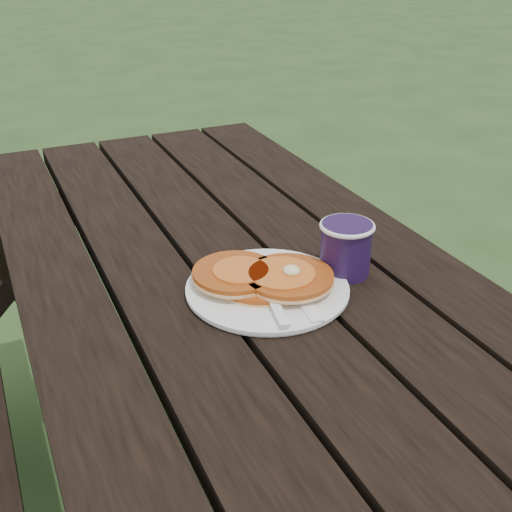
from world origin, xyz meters
name	(u,v)px	position (x,y,z in m)	size (l,w,h in m)	color
picnic_table	(256,453)	(0.00, 0.00, 0.37)	(1.36, 1.80, 0.75)	black
plate	(267,289)	(0.01, -0.03, 0.76)	(0.26, 0.26, 0.01)	white
pancake_stack	(264,277)	(0.01, -0.02, 0.77)	(0.22, 0.19, 0.04)	#AE4913
knife	(297,293)	(0.04, -0.07, 0.76)	(0.02, 0.18, 0.01)	white
fork	(276,307)	(-0.01, -0.10, 0.77)	(0.03, 0.16, 0.01)	white
coffee_cup	(346,245)	(0.16, -0.02, 0.80)	(0.09, 0.09, 0.09)	#210F37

